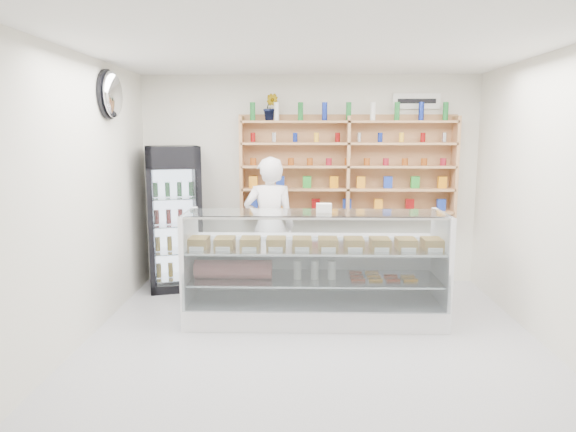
{
  "coord_description": "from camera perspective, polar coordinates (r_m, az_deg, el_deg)",
  "views": [
    {
      "loc": [
        -0.13,
        -4.46,
        2.04
      ],
      "look_at": [
        -0.25,
        0.9,
        1.17
      ],
      "focal_mm": 32.0,
      "sensor_mm": 36.0,
      "label": 1
    }
  ],
  "objects": [
    {
      "name": "room",
      "position": [
        4.5,
        2.96,
        1.08
      ],
      "size": [
        5.0,
        5.0,
        5.0
      ],
      "color": "#ABABB0",
      "rests_on": "ground"
    },
    {
      "name": "display_counter",
      "position": [
        5.68,
        2.94,
        -8.19
      ],
      "size": [
        2.77,
        0.83,
        1.21
      ],
      "color": "white",
      "rests_on": "floor"
    },
    {
      "name": "shop_worker",
      "position": [
        6.43,
        -2.06,
        -1.2
      ],
      "size": [
        0.67,
        0.47,
        1.75
      ],
      "primitive_type": "imported",
      "rotation": [
        0.0,
        0.0,
        3.23
      ],
      "color": "silver",
      "rests_on": "floor"
    },
    {
      "name": "drinks_cooler",
      "position": [
        6.88,
        -12.54,
        -0.18
      ],
      "size": [
        0.83,
        0.82,
        1.87
      ],
      "rotation": [
        0.0,
        0.0,
        0.29
      ],
      "color": "black",
      "rests_on": "floor"
    },
    {
      "name": "wall_shelving",
      "position": [
        6.84,
        6.64,
        5.44
      ],
      "size": [
        2.84,
        0.28,
        1.33
      ],
      "color": "#AF7D52",
      "rests_on": "back_wall"
    },
    {
      "name": "potted_plant",
      "position": [
        6.82,
        -1.95,
        11.99
      ],
      "size": [
        0.21,
        0.18,
        0.34
      ],
      "primitive_type": "imported",
      "rotation": [
        0.0,
        0.0,
        -0.17
      ],
      "color": "#1E6626",
      "rests_on": "wall_shelving"
    },
    {
      "name": "security_mirror",
      "position": [
        6.03,
        -18.93,
        12.66
      ],
      "size": [
        0.15,
        0.5,
        0.5
      ],
      "primitive_type": "ellipsoid",
      "color": "silver",
      "rests_on": "left_wall"
    },
    {
      "name": "wall_sign",
      "position": [
        7.11,
        14.09,
        12.27
      ],
      "size": [
        0.62,
        0.03,
        0.2
      ],
      "primitive_type": "cube",
      "color": "white",
      "rests_on": "back_wall"
    }
  ]
}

